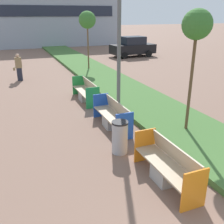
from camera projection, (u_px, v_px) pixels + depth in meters
name	position (u px, v px, depth m)	size (l,w,h in m)	color
planter_grass_strip	(120.00, 88.00, 14.24)	(2.80, 120.00, 0.18)	#426B33
building_backdrop	(53.00, 14.00, 33.97)	(16.04, 7.95, 7.54)	#939EAD
bench_orange_frame	(167.00, 168.00, 6.35)	(0.65, 2.17, 0.94)	#9E9B96
bench_blue_frame	(113.00, 117.00, 9.42)	(0.65, 2.31, 0.94)	#9E9B96
bench_green_frame	(86.00, 93.00, 12.33)	(0.65, 2.39, 0.94)	#9E9B96
litter_bin	(120.00, 137.00, 7.64)	(0.49, 0.49, 0.98)	#9EA0A5
sapling_tree_near	(197.00, 27.00, 7.84)	(0.92, 0.92, 4.03)	brown
sapling_tree_far	(87.00, 20.00, 17.70)	(1.16, 1.16, 4.05)	brown
pedestrian_walking	(19.00, 67.00, 15.86)	(0.53, 0.24, 1.64)	#232633
parked_car_distant	(133.00, 47.00, 24.81)	(4.29, 2.00, 1.86)	black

